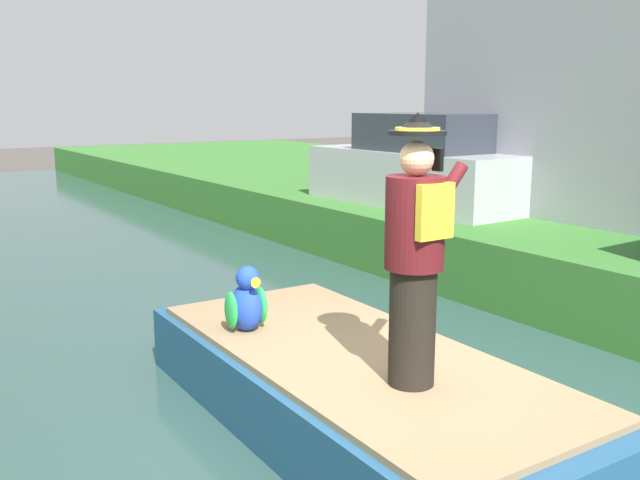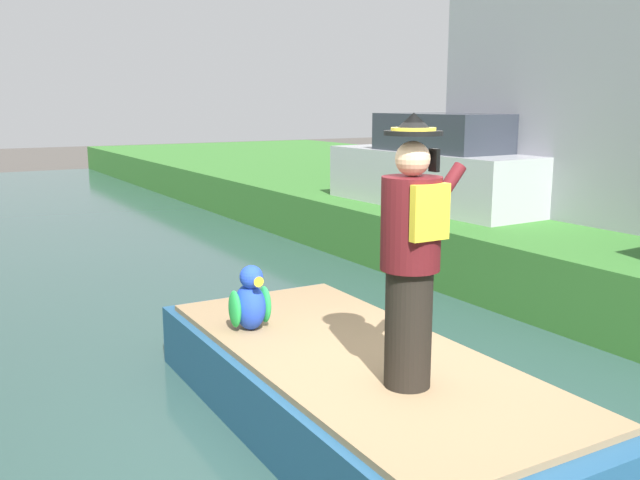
# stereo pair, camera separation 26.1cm
# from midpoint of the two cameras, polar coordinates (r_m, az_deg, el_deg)

# --- Properties ---
(ground_plane) EXTENTS (80.00, 80.00, 0.00)m
(ground_plane) POSITION_cam_midpoint_polar(r_m,az_deg,el_deg) (5.42, 4.89, -17.79)
(ground_plane) COLOR #4C4742
(canal_water) EXTENTS (6.27, 48.00, 0.10)m
(canal_water) POSITION_cam_midpoint_polar(r_m,az_deg,el_deg) (5.39, 4.90, -17.32)
(canal_water) COLOR #2D4C47
(canal_water) RESTS_ON ground
(boat) EXTENTS (1.87, 4.23, 0.61)m
(boat) POSITION_cam_midpoint_polar(r_m,az_deg,el_deg) (5.62, 1.54, -12.07)
(boat) COLOR #23517A
(boat) RESTS_ON canal_water
(person_pirate) EXTENTS (0.61, 0.42, 1.85)m
(person_pirate) POSITION_cam_midpoint_polar(r_m,az_deg,el_deg) (4.66, 6.22, -1.07)
(person_pirate) COLOR black
(person_pirate) RESTS_ON boat
(parrot_plush) EXTENTS (0.36, 0.34, 0.57)m
(parrot_plush) POSITION_cam_midpoint_polar(r_m,az_deg,el_deg) (5.96, -7.31, -5.14)
(parrot_plush) COLOR blue
(parrot_plush) RESTS_ON boat
(parked_car_silver) EXTENTS (1.82, 4.05, 1.50)m
(parked_car_silver) POSITION_cam_midpoint_polar(r_m,az_deg,el_deg) (11.67, 7.65, 5.97)
(parked_car_silver) COLOR #B7B7BC
(parked_car_silver) RESTS_ON grass_bank_far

